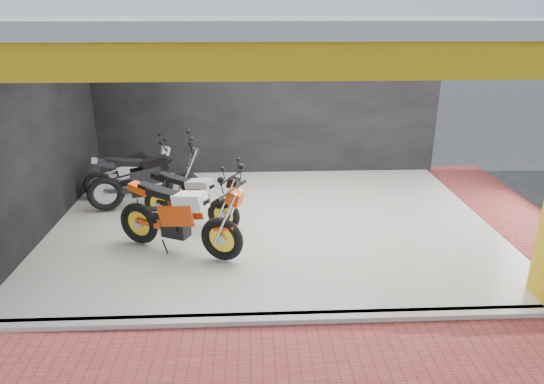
{
  "coord_description": "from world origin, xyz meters",
  "views": [
    {
      "loc": [
        -0.38,
        -6.31,
        3.78
      ],
      "look_at": [
        -0.03,
        1.43,
        0.9
      ],
      "focal_mm": 32.0,
      "sensor_mm": 36.0,
      "label": 1
    }
  ],
  "objects": [
    {
      "name": "moto_row_d",
      "position": [
        -2.4,
        3.77,
        0.69
      ],
      "size": [
        2.06,
        1.36,
        1.18
      ],
      "primitive_type": null,
      "rotation": [
        0.0,
        0.0,
        0.36
      ],
      "color": "#AFB3B8",
      "rests_on": "showroom_floor"
    },
    {
      "name": "moto_hero",
      "position": [
        -0.85,
        0.49,
        0.83
      ],
      "size": [
        2.55,
        1.82,
        1.47
      ],
      "primitive_type": null,
      "rotation": [
        0.0,
        0.0,
        -0.44
      ],
      "color": "#EF430A",
      "rests_on": "showroom_floor"
    },
    {
      "name": "moto_row_a",
      "position": [
        -0.87,
        1.55,
        0.74
      ],
      "size": [
        2.22,
        1.58,
        1.27
      ],
      "primitive_type": null,
      "rotation": [
        0.0,
        0.0,
        -0.43
      ],
      "color": "black",
      "rests_on": "showroom_floor"
    },
    {
      "name": "left_wall",
      "position": [
        -4.1,
        2.0,
        1.75
      ],
      "size": [
        0.2,
        6.2,
        3.5
      ],
      "primitive_type": "cube",
      "color": "black",
      "rests_on": "ground"
    },
    {
      "name": "back_wall",
      "position": [
        0.0,
        5.1,
        1.75
      ],
      "size": [
        8.2,
        0.2,
        3.5
      ],
      "primitive_type": "cube",
      "color": "black",
      "rests_on": "ground"
    },
    {
      "name": "showroom_floor",
      "position": [
        0.0,
        2.0,
        0.05
      ],
      "size": [
        8.0,
        6.0,
        0.1
      ],
      "primitive_type": "cube",
      "color": "white",
      "rests_on": "ground"
    },
    {
      "name": "header_beam_front",
      "position": [
        0.0,
        -1.0,
        3.3
      ],
      "size": [
        8.4,
        0.3,
        0.4
      ],
      "primitive_type": "cube",
      "color": "gold",
      "rests_on": "corner_column"
    },
    {
      "name": "paver_front",
      "position": [
        0.0,
        -1.8,
        0.01
      ],
      "size": [
        9.0,
        1.4,
        0.03
      ],
      "primitive_type": "cube",
      "color": "maroon",
      "rests_on": "ground"
    },
    {
      "name": "moto_row_b",
      "position": [
        -1.74,
        2.93,
        0.81
      ],
      "size": [
        2.45,
        1.32,
        1.42
      ],
      "primitive_type": null,
      "rotation": [
        0.0,
        0.0,
        0.21
      ],
      "color": "black",
      "rests_on": "showroom_floor"
    },
    {
      "name": "floor_kerb",
      "position": [
        0.0,
        -1.02,
        0.05
      ],
      "size": [
        8.0,
        0.2,
        0.1
      ],
      "primitive_type": "cube",
      "color": "white",
      "rests_on": "ground"
    },
    {
      "name": "paver_right",
      "position": [
        4.8,
        2.0,
        0.01
      ],
      "size": [
        1.4,
        7.0,
        0.03
      ],
      "primitive_type": "cube",
      "color": "maroon",
      "rests_on": "ground"
    },
    {
      "name": "header_beam_right",
      "position": [
        4.0,
        2.0,
        3.3
      ],
      "size": [
        0.3,
        6.4,
        0.4
      ],
      "primitive_type": "cube",
      "color": "gold",
      "rests_on": "corner_column"
    },
    {
      "name": "showroom_ceiling",
      "position": [
        0.0,
        2.0,
        3.6
      ],
      "size": [
        8.4,
        6.4,
        0.2
      ],
      "primitive_type": "cube",
      "color": "beige",
      "rests_on": "corner_column"
    },
    {
      "name": "ground",
      "position": [
        0.0,
        0.0,
        0.0
      ],
      "size": [
        80.0,
        80.0,
        0.0
      ],
      "primitive_type": "plane",
      "color": "#2D2D30",
      "rests_on": "ground"
    }
  ]
}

